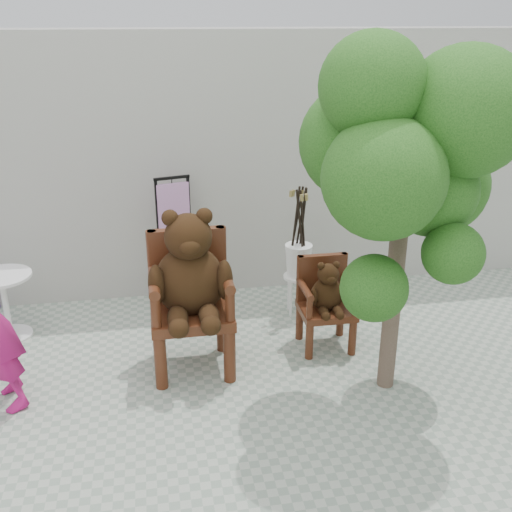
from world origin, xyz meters
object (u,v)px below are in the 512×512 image
at_px(chair_small, 326,295).
at_px(cafe_table, 5,299).
at_px(stool_bucket, 298,260).
at_px(chair_big, 190,281).
at_px(tree, 410,158).
at_px(display_stand, 176,256).

height_order(chair_small, cafe_table, chair_small).
bearing_deg(chair_small, stool_bucket, 97.60).
distance_m(cafe_table, stool_bucket, 3.10).
bearing_deg(stool_bucket, cafe_table, -179.77).
height_order(chair_big, cafe_table, chair_big).
relative_size(chair_big, stool_bucket, 1.09).
height_order(cafe_table, stool_bucket, stool_bucket).
bearing_deg(tree, display_stand, 128.59).
bearing_deg(cafe_table, chair_small, -12.99).
bearing_deg(chair_big, display_stand, 92.75).
relative_size(display_stand, stool_bucket, 1.04).
bearing_deg(tree, stool_bucket, 103.81).
bearing_deg(cafe_table, stool_bucket, 0.23).
relative_size(chair_big, cafe_table, 2.25).
bearing_deg(tree, chair_big, 155.40).
bearing_deg(chair_big, chair_small, 7.45).
xyz_separation_m(chair_big, tree, (1.66, -0.76, 1.23)).
distance_m(chair_big, stool_bucket, 1.57).
distance_m(chair_big, tree, 2.20).
relative_size(display_stand, tree, 0.50).
distance_m(cafe_table, display_stand, 1.85).
bearing_deg(stool_bucket, chair_small, -82.40).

